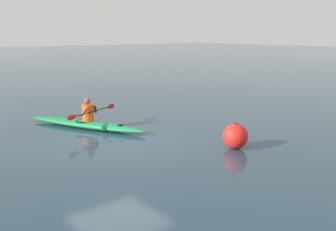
% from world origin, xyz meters
% --- Properties ---
extents(ground_plane, '(160.00, 160.00, 0.00)m').
position_xyz_m(ground_plane, '(0.00, 0.00, 0.00)').
color(ground_plane, '#233847').
extents(kayak, '(2.37, 4.50, 0.27)m').
position_xyz_m(kayak, '(-0.11, -2.10, 0.13)').
color(kayak, '#19723F').
rests_on(kayak, ground).
extents(kayaker, '(2.28, 1.01, 0.77)m').
position_xyz_m(kayaker, '(-0.16, -1.98, 0.59)').
color(kayaker, '#E04C14').
rests_on(kayaker, kayak).
extents(mooring_buoy_orange_mid, '(0.69, 0.69, 0.73)m').
position_xyz_m(mooring_buoy_orange_mid, '(-2.16, 2.63, 0.35)').
color(mooring_buoy_orange_mid, red).
rests_on(mooring_buoy_orange_mid, ground).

